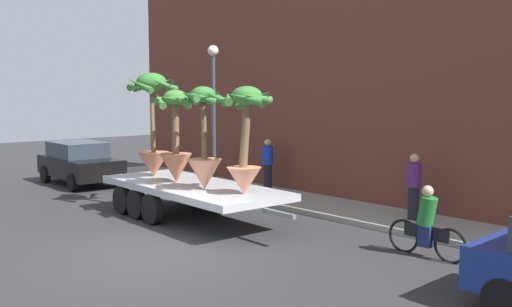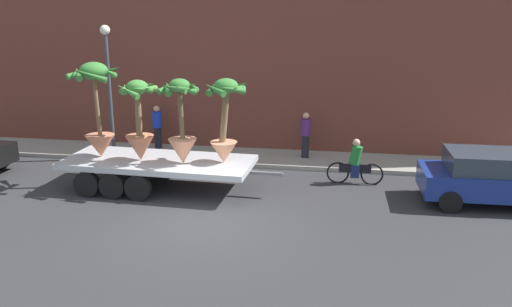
% 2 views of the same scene
% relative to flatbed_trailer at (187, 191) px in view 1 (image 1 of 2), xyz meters
% --- Properties ---
extents(ground_plane, '(60.00, 60.00, 0.00)m').
position_rel_flatbed_trailer_xyz_m(ground_plane, '(2.36, -2.34, -0.77)').
color(ground_plane, '#2D2D30').
extents(sidewalk, '(24.00, 2.20, 0.15)m').
position_rel_flatbed_trailer_xyz_m(sidewalk, '(2.36, 3.76, -0.69)').
color(sidewalk, gray).
rests_on(sidewalk, ground).
extents(building_facade, '(24.00, 1.20, 8.41)m').
position_rel_flatbed_trailer_xyz_m(building_facade, '(2.36, 5.46, 3.44)').
color(building_facade, brown).
rests_on(building_facade, ground).
extents(flatbed_trailer, '(6.98, 2.59, 0.98)m').
position_rel_flatbed_trailer_xyz_m(flatbed_trailer, '(0.00, 0.00, 0.00)').
color(flatbed_trailer, '#B7BABF').
rests_on(flatbed_trailer, ground).
extents(potted_palm_rear, '(1.40, 1.45, 2.59)m').
position_rel_flatbed_trailer_xyz_m(potted_palm_rear, '(2.41, 0.02, 1.55)').
color(potted_palm_rear, tan).
rests_on(potted_palm_rear, flatbed_trailer).
extents(potted_palm_middle, '(1.29, 1.25, 2.59)m').
position_rel_flatbed_trailer_xyz_m(potted_palm_middle, '(1.14, -0.26, 1.36)').
color(potted_palm_middle, tan).
rests_on(potted_palm_middle, flatbed_trailer).
extents(potted_palm_front, '(1.14, 1.23, 2.51)m').
position_rel_flatbed_trailer_xyz_m(potted_palm_front, '(-0.24, -0.17, 1.37)').
color(potted_palm_front, '#C17251').
rests_on(potted_palm_front, flatbed_trailer).
extents(potted_palm_extra, '(1.74, 1.59, 3.00)m').
position_rel_flatbed_trailer_xyz_m(potted_palm_extra, '(-1.66, 0.00, 1.76)').
color(potted_palm_extra, '#C17251').
rests_on(potted_palm_extra, flatbed_trailer).
extents(cyclist, '(1.84, 0.34, 1.54)m').
position_rel_flatbed_trailer_xyz_m(cyclist, '(6.39, 1.54, -0.10)').
color(cyclist, black).
rests_on(cyclist, ground).
extents(trailing_car, '(4.11, 2.01, 1.58)m').
position_rel_flatbed_trailer_xyz_m(trailing_car, '(-7.52, 0.45, 0.06)').
color(trailing_car, black).
rests_on(trailing_car, ground).
extents(pedestrian_near_gate, '(0.36, 0.36, 1.71)m').
position_rel_flatbed_trailer_xyz_m(pedestrian_near_gate, '(-1.30, 4.24, 0.28)').
color(pedestrian_near_gate, black).
rests_on(pedestrian_near_gate, sidewalk).
extents(pedestrian_far_left, '(0.36, 0.36, 1.71)m').
position_rel_flatbed_trailer_xyz_m(pedestrian_far_left, '(4.60, 3.85, 0.28)').
color(pedestrian_far_left, black).
rests_on(pedestrian_far_left, sidewalk).
extents(street_lamp, '(0.36, 0.36, 4.83)m').
position_rel_flatbed_trailer_xyz_m(street_lamp, '(-2.60, 2.96, 2.46)').
color(street_lamp, '#383D42').
rests_on(street_lamp, sidewalk).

